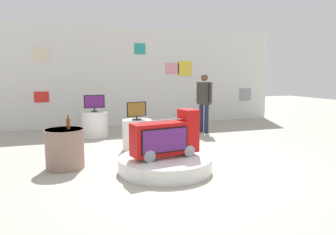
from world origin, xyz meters
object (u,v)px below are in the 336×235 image
at_px(main_display_pedestal, 165,164).
at_px(display_pedestal_center_rear, 95,124).
at_px(novelty_firetruck_tv, 167,138).
at_px(shopper_browsing_near_truck, 204,99).
at_px(tv_on_left_rear, 137,111).
at_px(display_pedestal_left_rear, 137,135).
at_px(side_table_round, 65,148).
at_px(tv_on_center_rear, 94,102).
at_px(bottle_on_side_table, 68,123).

distance_m(main_display_pedestal, display_pedestal_center_rear, 3.66).
distance_m(novelty_firetruck_tv, shopper_browsing_near_truck, 3.86).
distance_m(tv_on_left_rear, shopper_browsing_near_truck, 2.74).
height_order(main_display_pedestal, display_pedestal_left_rear, display_pedestal_left_rear).
xyz_separation_m(side_table_round, shopper_browsing_near_truck, (3.86, 2.40, 0.62)).
bearing_deg(display_pedestal_left_rear, tv_on_center_rear, 110.83).
distance_m(main_display_pedestal, shopper_browsing_near_truck, 3.94).
bearing_deg(main_display_pedestal, side_table_round, 155.51).
height_order(main_display_pedestal, novelty_firetruck_tv, novelty_firetruck_tv).
relative_size(main_display_pedestal, novelty_firetruck_tv, 1.32).
height_order(novelty_firetruck_tv, display_pedestal_center_rear, novelty_firetruck_tv).
xyz_separation_m(main_display_pedestal, shopper_browsing_near_truck, (2.22, 3.14, 0.86)).
height_order(display_pedestal_center_rear, bottle_on_side_table, bottle_on_side_table).
bearing_deg(bottle_on_side_table, side_table_round, 172.28).
height_order(tv_on_left_rear, display_pedestal_center_rear, tv_on_left_rear).
distance_m(main_display_pedestal, tv_on_left_rear, 1.85).
xyz_separation_m(main_display_pedestal, display_pedestal_left_rear, (-0.09, 1.69, 0.21)).
bearing_deg(bottle_on_side_table, main_display_pedestal, -25.22).
height_order(display_pedestal_left_rear, side_table_round, side_table_round).
xyz_separation_m(novelty_firetruck_tv, shopper_browsing_near_truck, (2.20, 3.14, 0.40)).
height_order(bottle_on_side_table, shopper_browsing_near_truck, shopper_browsing_near_truck).
distance_m(tv_on_center_rear, shopper_browsing_near_truck, 3.06).
bearing_deg(novelty_firetruck_tv, bottle_on_side_table, 155.05).
bearing_deg(display_pedestal_left_rear, side_table_round, -148.56).
xyz_separation_m(tv_on_left_rear, side_table_round, (-1.54, -0.94, -0.52)).
relative_size(novelty_firetruck_tv, bottle_on_side_table, 5.04).
distance_m(novelty_firetruck_tv, tv_on_center_rear, 3.68).
bearing_deg(display_pedestal_left_rear, novelty_firetruck_tv, -85.99).
relative_size(display_pedestal_left_rear, display_pedestal_center_rear, 0.96).
xyz_separation_m(tv_on_left_rear, display_pedestal_center_rear, (-0.71, 1.88, -0.55)).
bearing_deg(side_table_round, novelty_firetruck_tv, -24.24).
xyz_separation_m(tv_on_center_rear, side_table_round, (-0.83, -2.82, -0.56)).
relative_size(tv_on_center_rear, bottle_on_side_table, 2.22).
relative_size(novelty_firetruck_tv, side_table_round, 1.73).
bearing_deg(shopper_browsing_near_truck, novelty_firetruck_tv, -124.96).
distance_m(main_display_pedestal, tv_on_center_rear, 3.74).
xyz_separation_m(tv_on_left_rear, shopper_browsing_near_truck, (2.32, 1.45, 0.10)).
height_order(display_pedestal_left_rear, shopper_browsing_near_truck, shopper_browsing_near_truck).
relative_size(tv_on_left_rear, bottle_on_side_table, 1.89).
xyz_separation_m(display_pedestal_left_rear, shopper_browsing_near_truck, (2.32, 1.45, 0.64)).
bearing_deg(novelty_firetruck_tv, display_pedestal_left_rear, 94.01).
bearing_deg(main_display_pedestal, bottle_on_side_table, 154.78).
relative_size(display_pedestal_left_rear, bottle_on_side_table, 2.76).
relative_size(display_pedestal_left_rear, side_table_round, 0.95).
relative_size(novelty_firetruck_tv, tv_on_center_rear, 2.27).
bearing_deg(display_pedestal_center_rear, shopper_browsing_near_truck, -7.99).
relative_size(novelty_firetruck_tv, display_pedestal_left_rear, 1.83).
relative_size(display_pedestal_left_rear, tv_on_center_rear, 1.24).
bearing_deg(bottle_on_side_table, novelty_firetruck_tv, -24.95).
height_order(novelty_firetruck_tv, bottle_on_side_table, novelty_firetruck_tv).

